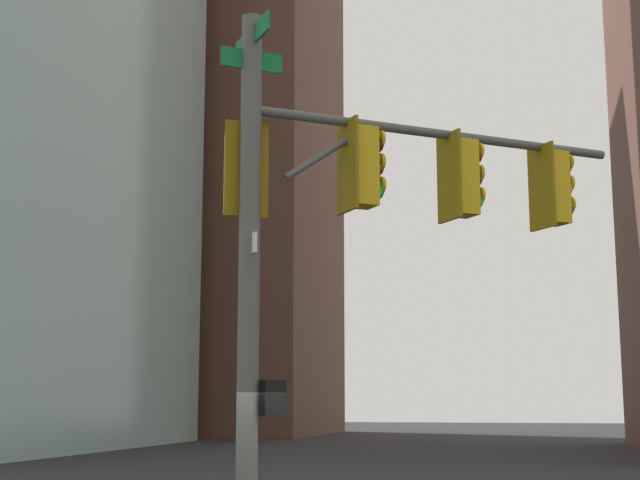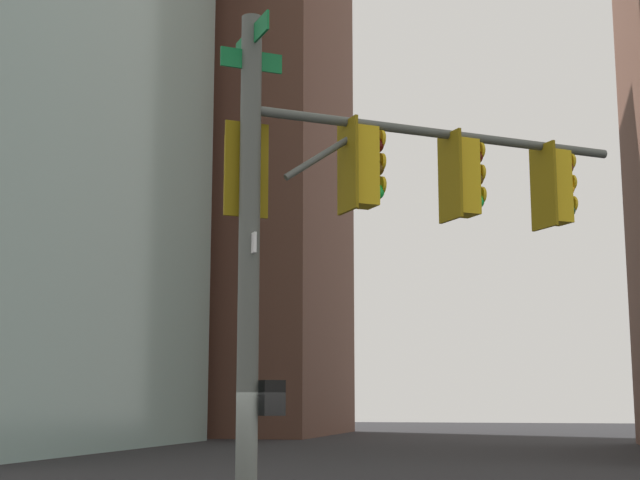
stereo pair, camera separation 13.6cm
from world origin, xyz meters
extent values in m
cylinder|color=#4C514C|center=(-0.43, 0.40, 3.50)|extent=(0.25, 0.25, 7.01)
cylinder|color=#4C514C|center=(1.13, -1.72, 5.84)|extent=(3.21, 4.32, 0.12)
cylinder|color=#4C514C|center=(0.13, -0.36, 5.39)|extent=(0.68, 0.89, 0.75)
cube|color=#0F6B33|center=(-0.43, 0.40, 6.76)|extent=(0.95, 0.71, 0.24)
cube|color=#0F6B33|center=(-0.43, 0.40, 6.46)|extent=(0.48, 0.64, 0.24)
cube|color=white|center=(-0.43, 0.40, 4.20)|extent=(0.38, 0.29, 0.24)
cube|color=gold|center=(0.44, -0.78, 5.28)|extent=(0.48, 0.48, 1.00)
cube|color=#7D640C|center=(0.32, -0.62, 5.28)|extent=(0.46, 0.35, 1.16)
sphere|color=#470A07|center=(0.56, -0.94, 5.58)|extent=(0.20, 0.20, 0.20)
cylinder|color=gold|center=(0.60, -0.99, 5.67)|extent=(0.21, 0.17, 0.23)
sphere|color=#4C330A|center=(0.56, -0.94, 5.28)|extent=(0.20, 0.20, 0.20)
cylinder|color=gold|center=(0.60, -0.99, 5.37)|extent=(0.21, 0.17, 0.23)
sphere|color=green|center=(0.56, -0.94, 4.98)|extent=(0.20, 0.20, 0.20)
cylinder|color=gold|center=(0.60, -0.99, 5.07)|extent=(0.21, 0.17, 0.23)
cube|color=gold|center=(1.30, -1.95, 5.28)|extent=(0.48, 0.48, 1.00)
cube|color=#7D640C|center=(1.19, -1.80, 5.28)|extent=(0.46, 0.35, 1.16)
sphere|color=#470A07|center=(1.42, -2.12, 5.58)|extent=(0.20, 0.20, 0.20)
cylinder|color=gold|center=(1.46, -2.17, 5.67)|extent=(0.21, 0.17, 0.23)
sphere|color=#4C330A|center=(1.42, -2.12, 5.28)|extent=(0.20, 0.20, 0.20)
cylinder|color=gold|center=(1.46, -2.17, 5.37)|extent=(0.21, 0.17, 0.23)
sphere|color=green|center=(1.42, -2.12, 4.98)|extent=(0.20, 0.20, 0.20)
cylinder|color=gold|center=(1.46, -2.17, 5.07)|extent=(0.21, 0.17, 0.23)
cube|color=gold|center=(2.17, -3.13, 5.28)|extent=(0.48, 0.48, 1.00)
cube|color=#7D640C|center=(2.05, -2.98, 5.28)|extent=(0.46, 0.35, 1.16)
sphere|color=#470A07|center=(2.29, -3.30, 5.58)|extent=(0.20, 0.20, 0.20)
cylinder|color=gold|center=(2.33, -3.35, 5.67)|extent=(0.21, 0.17, 0.23)
sphere|color=#F29E0C|center=(2.29, -3.30, 5.28)|extent=(0.20, 0.20, 0.20)
cylinder|color=gold|center=(2.33, -3.35, 5.37)|extent=(0.21, 0.17, 0.23)
sphere|color=#0A3819|center=(2.29, -3.30, 4.98)|extent=(0.20, 0.20, 0.20)
cylinder|color=gold|center=(2.33, -3.35, 5.07)|extent=(0.21, 0.17, 0.23)
cube|color=gold|center=(-0.17, 0.60, 5.14)|extent=(0.48, 0.48, 1.00)
cube|color=#7D640C|center=(-0.32, 0.48, 5.14)|extent=(0.35, 0.46, 1.16)
sphere|color=red|center=(0.00, 0.72, 5.44)|extent=(0.20, 0.20, 0.20)
cylinder|color=gold|center=(0.05, 0.76, 5.53)|extent=(0.17, 0.21, 0.23)
sphere|color=#4C330A|center=(0.00, 0.72, 5.14)|extent=(0.20, 0.20, 0.20)
cylinder|color=gold|center=(0.05, 0.76, 5.23)|extent=(0.17, 0.21, 0.23)
sphere|color=#0A3819|center=(0.00, 0.72, 4.84)|extent=(0.20, 0.20, 0.20)
cylinder|color=gold|center=(0.05, 0.76, 4.93)|extent=(0.17, 0.21, 0.23)
cube|color=black|center=(-0.27, 0.18, 2.44)|extent=(0.44, 0.42, 0.40)
cube|color=#EA5914|center=(-0.19, 0.07, 2.44)|extent=(0.21, 0.17, 0.28)
cube|color=brown|center=(56.99, 19.66, 21.61)|extent=(17.22, 14.97, 43.23)
camera|label=1|loc=(-10.91, -2.77, 2.40)|focal=53.32mm
camera|label=2|loc=(-10.88, -2.90, 2.40)|focal=53.32mm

